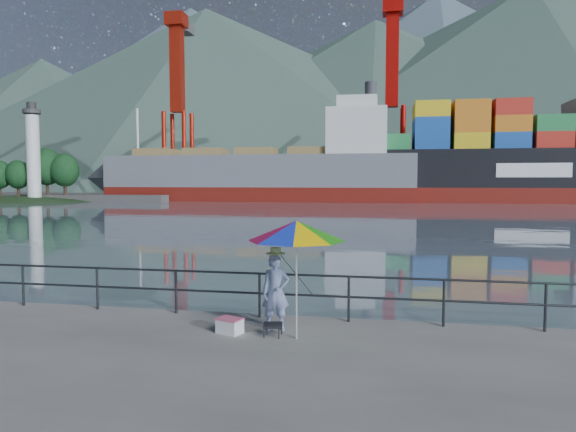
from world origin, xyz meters
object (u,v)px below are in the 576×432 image
Objects in this scene: cooler_bag at (230,326)px; container_ship at (536,162)px; fisherman at (276,292)px; beach_umbrella at (297,231)px; bulk_carrier at (270,174)px.

container_ship is (25.45, 72.66, 5.67)m from cooler_bag.
fisherman is 0.68× the size of beach_umbrella.
bulk_carrier reaches higher than beach_umbrella.
beach_umbrella is at bearing 16.84° from cooler_bag.
container_ship is at bearing 91.94° from cooler_bag.
cooler_bag is at bearing -172.06° from fisherman.
bulk_carrier is at bearing 84.77° from fisherman.
beach_umbrella is 0.04× the size of container_ship.
container_ship is (40.20, 2.35, 1.65)m from bulk_carrier.
container_ship reaches higher than beach_umbrella.
fisherman is 71.70m from bulk_carrier.
fisherman is 1.53m from beach_umbrella.
bulk_carrier is (-15.61, 69.90, 3.38)m from fisherman.
container_ship is (24.59, 72.25, 5.03)m from fisherman.
beach_umbrella is at bearing -77.10° from bulk_carrier.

